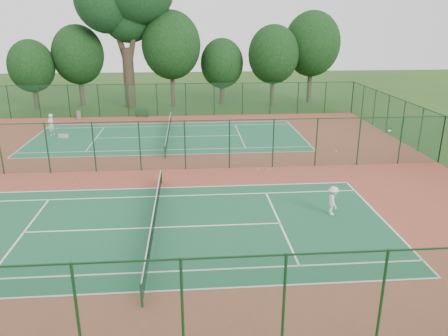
{
  "coord_description": "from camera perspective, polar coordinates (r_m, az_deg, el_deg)",
  "views": [
    {
      "loc": [
        1.9,
        -29.04,
        9.97
      ],
      "look_at": [
        3.86,
        -4.62,
        1.6
      ],
      "focal_mm": 35.0,
      "sensor_mm": 36.0,
      "label": 1
    }
  ],
  "objects": [
    {
      "name": "ground",
      "position": [
        30.76,
        -7.89,
        -0.24
      ],
      "size": [
        120.0,
        120.0,
        0.0
      ],
      "primitive_type": "plane",
      "color": "#274816",
      "rests_on": "ground"
    },
    {
      "name": "red_pad",
      "position": [
        30.76,
        -7.89,
        -0.23
      ],
      "size": [
        40.0,
        36.0,
        0.01
      ],
      "primitive_type": "cube",
      "color": "brown",
      "rests_on": "ground"
    },
    {
      "name": "court_near",
      "position": [
        22.46,
        -9.05,
        -7.71
      ],
      "size": [
        23.77,
        10.97,
        0.01
      ],
      "primitive_type": "cube",
      "color": "#1B5736",
      "rests_on": "red_pad"
    },
    {
      "name": "court_far",
      "position": [
        39.37,
        -7.23,
        4.06
      ],
      "size": [
        23.77,
        10.97,
        0.01
      ],
      "primitive_type": "cube",
      "color": "#216B48",
      "rests_on": "red_pad"
    },
    {
      "name": "fence_north",
      "position": [
        47.79,
        -6.89,
        8.84
      ],
      "size": [
        40.0,
        0.09,
        3.5
      ],
      "color": "#174628",
      "rests_on": "ground"
    },
    {
      "name": "fence_south",
      "position": [
        13.89,
        -12.13,
        -17.87
      ],
      "size": [
        40.0,
        0.09,
        3.5
      ],
      "color": "#17452B",
      "rests_on": "ground"
    },
    {
      "name": "fence_east",
      "position": [
        35.19,
        26.57,
        3.35
      ],
      "size": [
        0.09,
        36.0,
        3.5
      ],
      "rotation": [
        0.0,
        0.0,
        1.57
      ],
      "color": "#1B5134",
      "rests_on": "ground"
    },
    {
      "name": "fence_divider",
      "position": [
        30.24,
        -8.04,
        2.92
      ],
      "size": [
        40.0,
        0.09,
        3.5
      ],
      "color": "#174526",
      "rests_on": "ground"
    },
    {
      "name": "tennis_net_near",
      "position": [
        22.23,
        -9.12,
        -6.49
      ],
      "size": [
        0.1,
        12.9,
        0.97
      ],
      "color": "#143820",
      "rests_on": "ground"
    },
    {
      "name": "tennis_net_far",
      "position": [
        39.24,
        -7.27,
        4.81
      ],
      "size": [
        0.1,
        12.9,
        0.97
      ],
      "color": "#153A23",
      "rests_on": "ground"
    },
    {
      "name": "player_near",
      "position": [
        24.02,
        14.05,
        -4.15
      ],
      "size": [
        0.64,
        1.05,
        1.59
      ],
      "primitive_type": "imported",
      "rotation": [
        0.0,
        0.0,
        1.52
      ],
      "color": "silver",
      "rests_on": "court_near"
    },
    {
      "name": "player_far",
      "position": [
        42.21,
        -21.66,
        5.27
      ],
      "size": [
        0.71,
        0.85,
        1.98
      ],
      "primitive_type": "imported",
      "rotation": [
        0.0,
        0.0,
        -1.96
      ],
      "color": "silver",
      "rests_on": "court_far"
    },
    {
      "name": "trash_bin",
      "position": [
        48.47,
        -18.44,
        6.58
      ],
      "size": [
        0.58,
        0.58,
        0.9
      ],
      "primitive_type": "cylinder",
      "rotation": [
        0.0,
        0.0,
        0.17
      ],
      "color": "gray",
      "rests_on": "red_pad"
    },
    {
      "name": "bench",
      "position": [
        47.8,
        -10.68,
        7.06
      ],
      "size": [
        1.44,
        0.54,
        0.87
      ],
      "rotation": [
        0.0,
        0.0,
        -0.1
      ],
      "color": "#13381C",
      "rests_on": "red_pad"
    },
    {
      "name": "kit_bag",
      "position": [
        41.25,
        -20.23,
        3.94
      ],
      "size": [
        0.89,
        0.51,
        0.31
      ],
      "primitive_type": "cube",
      "rotation": [
        0.0,
        0.0,
        -0.25
      ],
      "color": "silver",
      "rests_on": "red_pad"
    },
    {
      "name": "stray_ball_a",
      "position": [
        30.54,
        4.46,
        -0.16
      ],
      "size": [
        0.08,
        0.08,
        0.08
      ],
      "primitive_type": "sphere",
      "color": "yellow",
      "rests_on": "red_pad"
    },
    {
      "name": "stray_ball_b",
      "position": [
        30.76,
        5.9,
        -0.06
      ],
      "size": [
        0.07,
        0.07,
        0.07
      ],
      "primitive_type": "sphere",
      "color": "yellow",
      "rests_on": "red_pad"
    },
    {
      "name": "stray_ball_c",
      "position": [
        30.16,
        -11.64,
        -0.76
      ],
      "size": [
        0.07,
        0.07,
        0.07
      ],
      "primitive_type": "sphere",
      "color": "#CBEF37",
      "rests_on": "red_pad"
    },
    {
      "name": "evergreen_row",
      "position": [
        54.23,
        -6.06,
        8.17
      ],
      "size": [
        39.0,
        5.0,
        12.0
      ],
      "primitive_type": null,
      "color": "black",
      "rests_on": "ground"
    }
  ]
}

